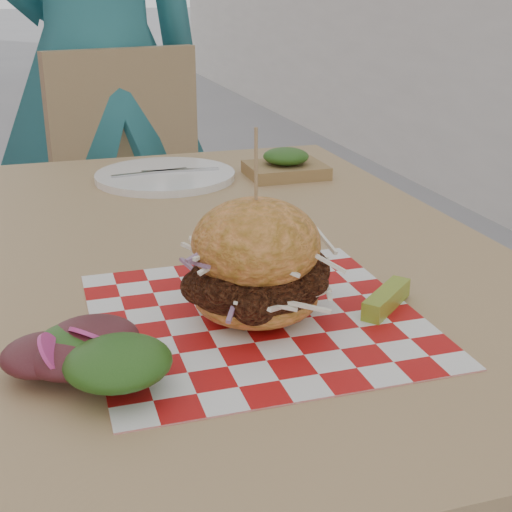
# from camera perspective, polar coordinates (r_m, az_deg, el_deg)

# --- Properties ---
(diner) EXTENTS (0.73, 0.56, 1.81)m
(diner) POSITION_cam_1_polar(r_m,az_deg,el_deg) (2.09, -12.60, 14.93)
(diner) COLOR teal
(diner) RESTS_ON ground
(patio_table) EXTENTS (0.80, 1.20, 0.75)m
(patio_table) POSITION_cam_1_polar(r_m,az_deg,el_deg) (1.07, -3.38, -2.93)
(patio_table) COLOR tan
(patio_table) RESTS_ON ground
(patio_chair) EXTENTS (0.51, 0.52, 0.95)m
(patio_chair) POSITION_cam_1_polar(r_m,az_deg,el_deg) (1.94, -10.43, 4.00)
(patio_chair) COLOR tan
(patio_chair) RESTS_ON ground
(paper_liner) EXTENTS (0.36, 0.36, 0.00)m
(paper_liner) POSITION_cam_1_polar(r_m,az_deg,el_deg) (0.81, -0.00, -4.91)
(paper_liner) COLOR #B71212
(paper_liner) RESTS_ON patio_table
(sandwich) EXTENTS (0.19, 0.19, 0.21)m
(sandwich) POSITION_cam_1_polar(r_m,az_deg,el_deg) (0.78, 0.00, -0.93)
(sandwich) COLOR #E68C40
(sandwich) RESTS_ON paper_liner
(pickle_spear) EXTENTS (0.09, 0.08, 0.02)m
(pickle_spear) POSITION_cam_1_polar(r_m,az_deg,el_deg) (0.84, 10.39, -3.41)
(pickle_spear) COLOR #96A22F
(pickle_spear) RESTS_ON paper_liner
(side_salad) EXTENTS (0.14, 0.14, 0.05)m
(side_salad) POSITION_cam_1_polar(r_m,az_deg,el_deg) (0.70, -14.06, -8.64)
(side_salad) COLOR #3F1419
(side_salad) RESTS_ON patio_table
(place_setting) EXTENTS (0.27, 0.27, 0.02)m
(place_setting) POSITION_cam_1_polar(r_m,az_deg,el_deg) (1.40, -7.27, 6.38)
(place_setting) COLOR white
(place_setting) RESTS_ON patio_table
(kraft_tray) EXTENTS (0.15, 0.12, 0.06)m
(kraft_tray) POSITION_cam_1_polar(r_m,az_deg,el_deg) (1.41, 2.40, 7.29)
(kraft_tray) COLOR olive
(kraft_tray) RESTS_ON patio_table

